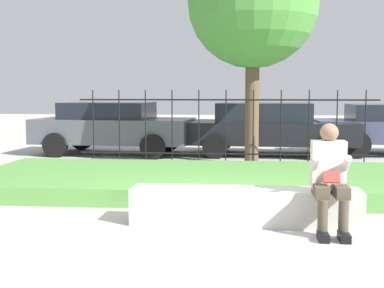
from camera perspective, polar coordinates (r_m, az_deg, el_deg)
name	(u,v)px	position (r m, az deg, el deg)	size (l,w,h in m)	color
ground_plane	(213,223)	(6.55, 2.24, -8.42)	(60.00, 60.00, 0.00)	#B2AFA8
stone_bench	(245,208)	(6.50, 5.66, -6.83)	(2.73, 0.49, 0.43)	beige
person_seated_reader	(330,174)	(6.21, 14.46, -3.10)	(0.42, 0.73, 1.23)	black
grass_berm	(221,181)	(8.79, 3.13, -3.95)	(8.05, 3.23, 0.26)	#569342
iron_fence	(226,128)	(10.84, 3.63, 1.68)	(6.05, 0.03, 1.62)	black
car_parked_center	(269,127)	(13.47, 8.20, 1.78)	(4.28, 2.14, 1.31)	black
car_parked_left	(113,126)	(13.72, -8.43, 1.87)	(4.03, 2.15, 1.32)	#4C5156
tree_behind_fence	(253,3)	(11.75, 6.54, 14.70)	(2.79, 2.79, 4.87)	brown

